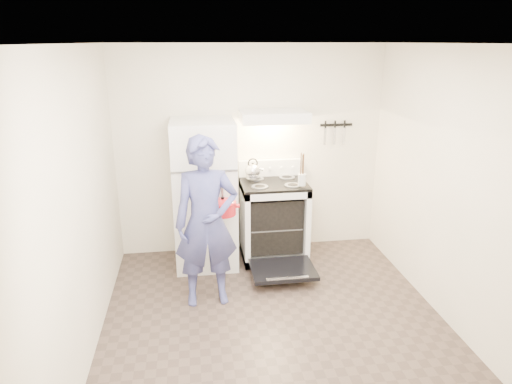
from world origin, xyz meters
TOP-DOWN VIEW (x-y plane):
  - floor at (0.00, 0.00)m, footprint 3.60×3.60m
  - back_wall at (0.00, 1.80)m, footprint 3.20×0.02m
  - refrigerator at (-0.58, 1.45)m, footprint 0.70×0.70m
  - stove_body at (0.23, 1.48)m, footprint 0.76×0.65m
  - cooktop at (0.23, 1.48)m, footprint 0.76×0.65m
  - backsplash at (0.23, 1.76)m, footprint 0.76×0.07m
  - oven_door at (0.23, 0.88)m, footprint 0.70×0.54m
  - oven_rack at (0.23, 1.48)m, footprint 0.60×0.52m
  - range_hood at (0.23, 1.55)m, footprint 0.76×0.50m
  - knife_strip at (1.05, 1.79)m, footprint 0.40×0.02m
  - pizza_stone at (0.16, 1.51)m, footprint 0.31×0.31m
  - tea_kettle at (-0.00, 1.58)m, footprint 0.22×0.18m
  - utensil_jar at (0.50, 1.22)m, footprint 0.11×0.11m
  - person at (-0.60, 0.58)m, footprint 0.65×0.45m
  - dutch_oven at (-0.41, 0.90)m, footprint 0.35×0.28m

SIDE VIEW (x-z plane):
  - floor at x=0.00m, z-range 0.00..0.00m
  - oven_door at x=0.23m, z-range 0.10..0.15m
  - oven_rack at x=0.23m, z-range 0.43..0.45m
  - pizza_stone at x=0.16m, z-range 0.45..0.46m
  - stove_body at x=0.23m, z-range 0.00..0.92m
  - refrigerator at x=-0.58m, z-range 0.00..1.70m
  - person at x=-0.60m, z-range 0.00..1.70m
  - dutch_oven at x=-0.41m, z-range 0.76..0.98m
  - cooktop at x=0.23m, z-range 0.92..0.95m
  - utensil_jar at x=0.50m, z-range 0.98..1.11m
  - backsplash at x=0.23m, z-range 0.95..1.15m
  - tea_kettle at x=0.00m, z-range 0.95..1.22m
  - back_wall at x=0.00m, z-range 0.00..2.50m
  - knife_strip at x=1.05m, z-range 1.54..1.56m
  - range_hood at x=0.23m, z-range 1.65..1.77m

